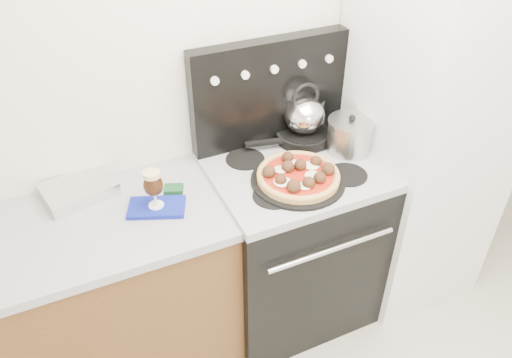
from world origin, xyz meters
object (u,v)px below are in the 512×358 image
skillet (303,136)px  stove_body (291,244)px  pizza_pan (298,180)px  tea_kettle (305,112)px  pizza (298,174)px  beer_glass (154,189)px  base_cabinet (65,315)px  fridge (423,131)px  stock_pot (350,136)px  oven_mitt (157,207)px

skillet → stove_body: bearing=-127.4°
pizza_pan → tea_kettle: size_ratio=1.92×
pizza → tea_kettle: bearing=57.6°
beer_glass → pizza: bearing=-9.0°
base_cabinet → pizza: (1.07, -0.13, 0.53)m
pizza → beer_glass: bearing=171.0°
fridge → pizza_pan: 0.74m
pizza_pan → stove_body: bearing=68.6°
stove_body → fridge: size_ratio=0.46×
stove_body → fridge: 0.87m
beer_glass → pizza: beer_glass is taller
stove_body → tea_kettle: 0.68m
skillet → pizza: bearing=-122.4°
beer_glass → stock_pot: beer_glass is taller
fridge → pizza_pan: fridge is taller
oven_mitt → pizza: 0.61m
oven_mitt → pizza: size_ratio=0.64×
stock_pot → pizza: bearing=-160.1°
stock_pot → fridge: bearing=-6.6°
beer_glass → pizza_pan: size_ratio=0.42×
pizza → tea_kettle: (0.18, 0.29, 0.11)m
oven_mitt → pizza: bearing=-9.0°
fridge → beer_glass: size_ratio=11.05×
pizza → base_cabinet: bearing=173.3°
oven_mitt → beer_glass: size_ratio=1.33×
stove_body → stock_pot: (0.30, 0.02, 0.56)m
oven_mitt → skillet: bearing=13.8°
base_cabinet → pizza: pizza is taller
stock_pot → oven_mitt: bearing=-178.4°
beer_glass → tea_kettle: (0.79, 0.19, 0.07)m
oven_mitt → pizza_pan: (0.60, -0.10, 0.02)m
pizza_pan → skillet: (0.18, 0.29, 0.02)m
stove_body → oven_mitt: 0.80m
stock_pot → tea_kettle: bearing=132.2°
pizza_pan → pizza: (0.00, 0.00, 0.03)m
pizza_pan → stock_pot: stock_pot is taller
stove_body → stock_pot: stock_pot is taller
base_cabinet → fridge: fridge is taller
stove_body → pizza: bearing=-111.4°
tea_kettle → fridge: bearing=-39.8°
oven_mitt → skillet: 0.81m
stove_body → oven_mitt: size_ratio=3.84×
base_cabinet → pizza_pan: (1.07, -0.13, 0.50)m
stove_body → fridge: fridge is taller
base_cabinet → stock_pot: size_ratio=7.00×
fridge → pizza: fridge is taller
oven_mitt → pizza_pan: 0.61m
fridge → pizza: bearing=-174.2°
stove_body → oven_mitt: (-0.64, -0.00, 0.47)m
stove_body → pizza_pan: 0.50m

